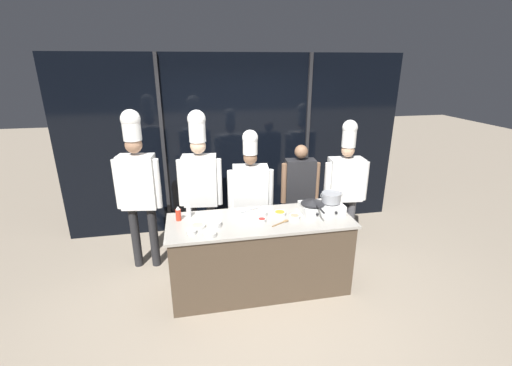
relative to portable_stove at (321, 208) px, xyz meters
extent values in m
plane|color=gray|center=(-0.75, -0.07, -0.95)|extent=(24.00, 24.00, 0.00)
cube|color=black|center=(-0.75, 1.66, 0.40)|extent=(5.23, 0.04, 2.70)
cube|color=#232326|center=(-1.86, 1.62, 0.40)|extent=(0.05, 0.05, 2.70)
cube|color=#232326|center=(0.36, 1.62, 0.40)|extent=(0.05, 0.05, 2.70)
cube|color=#4C3D2D|center=(-0.75, -0.07, -0.52)|extent=(2.02, 0.72, 0.87)
cube|color=#A39E93|center=(-0.75, -0.07, -0.07)|extent=(2.08, 0.75, 0.03)
cube|color=silver|center=(0.00, 0.00, 0.00)|extent=(0.49, 0.31, 0.10)
cylinder|color=black|center=(-0.11, 0.00, 0.05)|extent=(0.20, 0.20, 0.01)
cylinder|color=black|center=(-0.11, -0.17, 0.00)|extent=(0.03, 0.01, 0.03)
cylinder|color=black|center=(0.11, 0.00, 0.05)|extent=(0.20, 0.20, 0.01)
cylinder|color=black|center=(0.11, -0.17, 0.00)|extent=(0.03, 0.01, 0.03)
cylinder|color=#232326|center=(-0.11, 0.00, 0.06)|extent=(0.27, 0.27, 0.01)
cone|color=#232326|center=(-0.11, 0.00, 0.09)|extent=(0.28, 0.28, 0.05)
cylinder|color=black|center=(-0.11, -0.24, 0.10)|extent=(0.02, 0.21, 0.02)
cylinder|color=#93969B|center=(0.11, 0.00, 0.12)|extent=(0.22, 0.22, 0.11)
torus|color=#93969B|center=(0.11, 0.00, 0.17)|extent=(0.23, 0.23, 0.01)
torus|color=#93969B|center=(-0.01, 0.00, 0.15)|extent=(0.01, 0.05, 0.05)
torus|color=#93969B|center=(0.24, 0.00, 0.15)|extent=(0.01, 0.05, 0.05)
cylinder|color=red|center=(-1.65, 0.09, 0.01)|extent=(0.06, 0.06, 0.13)
cone|color=white|center=(-1.65, 0.09, 0.10)|extent=(0.05, 0.05, 0.04)
cylinder|color=white|center=(-1.54, 0.16, 0.01)|extent=(0.06, 0.06, 0.12)
cone|color=white|center=(-1.54, 0.16, 0.09)|extent=(0.05, 0.05, 0.04)
cylinder|color=white|center=(-0.74, -0.13, -0.04)|extent=(0.09, 0.09, 0.04)
torus|color=white|center=(-0.74, -0.13, -0.02)|extent=(0.09, 0.09, 0.01)
cylinder|color=red|center=(-0.74, -0.13, -0.03)|extent=(0.07, 0.07, 0.02)
cylinder|color=white|center=(-1.33, -0.35, -0.03)|extent=(0.13, 0.13, 0.05)
torus|color=white|center=(-1.33, -0.35, -0.01)|extent=(0.13, 0.13, 0.01)
cylinder|color=silver|center=(-1.33, -0.35, -0.02)|extent=(0.11, 0.11, 0.02)
cylinder|color=white|center=(-0.36, -0.12, -0.03)|extent=(0.12, 0.12, 0.04)
torus|color=white|center=(-0.36, -0.12, -0.01)|extent=(0.12, 0.12, 0.01)
cylinder|color=#9E896B|center=(-0.36, -0.12, -0.02)|extent=(0.10, 0.10, 0.02)
cylinder|color=white|center=(-1.27, -0.13, -0.03)|extent=(0.15, 0.15, 0.05)
torus|color=white|center=(-1.27, -0.13, 0.00)|extent=(0.16, 0.16, 0.01)
cylinder|color=beige|center=(-1.27, -0.13, -0.01)|extent=(0.12, 0.12, 0.03)
cylinder|color=white|center=(-1.45, -0.14, -0.04)|extent=(0.15, 0.15, 0.04)
torus|color=white|center=(-1.45, -0.14, -0.02)|extent=(0.16, 0.16, 0.01)
cylinder|color=#E0C689|center=(-1.45, -0.14, -0.03)|extent=(0.13, 0.13, 0.02)
cylinder|color=white|center=(-0.72, 0.03, -0.03)|extent=(0.13, 0.13, 0.05)
torus|color=white|center=(-0.72, 0.03, 0.00)|extent=(0.13, 0.13, 0.01)
cylinder|color=#EAA893|center=(-0.72, 0.03, -0.02)|extent=(0.11, 0.11, 0.03)
cylinder|color=white|center=(-1.51, -0.26, -0.03)|extent=(0.10, 0.10, 0.04)
torus|color=white|center=(-1.51, -0.26, -0.01)|extent=(0.10, 0.10, 0.01)
cylinder|color=beige|center=(-1.51, -0.26, -0.02)|extent=(0.08, 0.08, 0.02)
cylinder|color=white|center=(-0.51, 0.00, -0.03)|extent=(0.14, 0.14, 0.04)
torus|color=white|center=(-0.51, 0.00, -0.01)|extent=(0.14, 0.14, 0.01)
cylinder|color=orange|center=(-0.51, 0.00, -0.02)|extent=(0.11, 0.11, 0.02)
cube|color=olive|center=(-0.59, -0.23, -0.05)|extent=(0.15, 0.09, 0.01)
ellipsoid|color=olive|center=(-0.48, -0.17, -0.05)|extent=(0.09, 0.08, 0.02)
cube|color=#B2B5BA|center=(-0.85, 0.19, -0.05)|extent=(0.16, 0.10, 0.01)
ellipsoid|color=#B2B5BA|center=(-0.74, 0.25, -0.05)|extent=(0.10, 0.08, 0.02)
cylinder|color=#232326|center=(-2.01, 0.67, -0.53)|extent=(0.11, 0.11, 0.84)
cylinder|color=#232326|center=(-2.24, 0.71, -0.53)|extent=(0.11, 0.11, 0.84)
cube|color=white|center=(-2.13, 0.69, 0.23)|extent=(0.45, 0.28, 0.68)
cylinder|color=white|center=(-1.90, 0.62, 0.21)|extent=(0.09, 0.09, 0.62)
cylinder|color=white|center=(-2.37, 0.69, 0.21)|extent=(0.09, 0.09, 0.62)
sphere|color=#A87A5B|center=(-2.13, 0.69, 0.69)|extent=(0.20, 0.20, 0.20)
cylinder|color=white|center=(-2.13, 0.69, 0.87)|extent=(0.21, 0.21, 0.25)
sphere|color=white|center=(-2.13, 0.69, 0.99)|extent=(0.23, 0.23, 0.23)
cylinder|color=#4C4C51|center=(-1.26, 0.69, -0.55)|extent=(0.11, 0.11, 0.81)
cylinder|color=#4C4C51|center=(-1.49, 0.72, -0.55)|extent=(0.11, 0.11, 0.81)
cube|color=white|center=(-1.38, 0.71, 0.19)|extent=(0.45, 0.27, 0.66)
cylinder|color=white|center=(-1.14, 0.65, 0.17)|extent=(0.08, 0.08, 0.60)
cylinder|color=white|center=(-1.62, 0.70, 0.17)|extent=(0.08, 0.08, 0.60)
sphere|color=beige|center=(-1.38, 0.71, 0.64)|extent=(0.19, 0.19, 0.19)
cylinder|color=white|center=(-1.38, 0.71, 0.83)|extent=(0.20, 0.20, 0.28)
sphere|color=white|center=(-1.38, 0.71, 0.97)|extent=(0.22, 0.22, 0.22)
cylinder|color=#4C4C51|center=(-0.62, 0.61, -0.59)|extent=(0.12, 0.12, 0.73)
cylinder|color=#4C4C51|center=(-0.86, 0.64, -0.59)|extent=(0.12, 0.12, 0.73)
cube|color=white|center=(-0.74, 0.62, 0.07)|extent=(0.48, 0.29, 0.59)
cylinder|color=white|center=(-0.49, 0.55, 0.05)|extent=(0.09, 0.09, 0.54)
cylinder|color=white|center=(-0.99, 0.62, 0.05)|extent=(0.09, 0.09, 0.54)
sphere|color=brown|center=(-0.74, 0.62, 0.48)|extent=(0.17, 0.17, 0.17)
cylinder|color=white|center=(-0.74, 0.62, 0.63)|extent=(0.18, 0.18, 0.21)
sphere|color=white|center=(-0.74, 0.62, 0.73)|extent=(0.20, 0.20, 0.20)
cylinder|color=#232326|center=(0.07, 0.69, -0.58)|extent=(0.10, 0.10, 0.74)
cylinder|color=#232326|center=(-0.15, 0.71, -0.58)|extent=(0.10, 0.10, 0.74)
cube|color=#232326|center=(-0.04, 0.70, 0.09)|extent=(0.41, 0.24, 0.60)
cylinder|color=brown|center=(0.17, 0.64, 0.08)|extent=(0.08, 0.08, 0.55)
cylinder|color=brown|center=(-0.27, 0.69, 0.08)|extent=(0.08, 0.08, 0.55)
sphere|color=brown|center=(-0.04, 0.70, 0.50)|extent=(0.18, 0.18, 0.18)
cylinder|color=#4C4C51|center=(0.73, 0.66, -0.58)|extent=(0.12, 0.12, 0.74)
cylinder|color=#4C4C51|center=(0.48, 0.68, -0.58)|extent=(0.12, 0.12, 0.74)
cube|color=white|center=(0.60, 0.67, 0.09)|extent=(0.49, 0.28, 0.60)
cylinder|color=white|center=(0.86, 0.61, 0.06)|extent=(0.09, 0.09, 0.55)
cylinder|color=white|center=(0.34, 0.66, 0.06)|extent=(0.09, 0.09, 0.55)
sphere|color=tan|center=(0.60, 0.67, 0.50)|extent=(0.18, 0.18, 0.18)
cylinder|color=white|center=(0.60, 0.67, 0.67)|extent=(0.18, 0.18, 0.26)
sphere|color=white|center=(0.60, 0.67, 0.80)|extent=(0.20, 0.20, 0.20)
camera|label=1|loc=(-1.47, -3.47, 1.63)|focal=24.00mm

